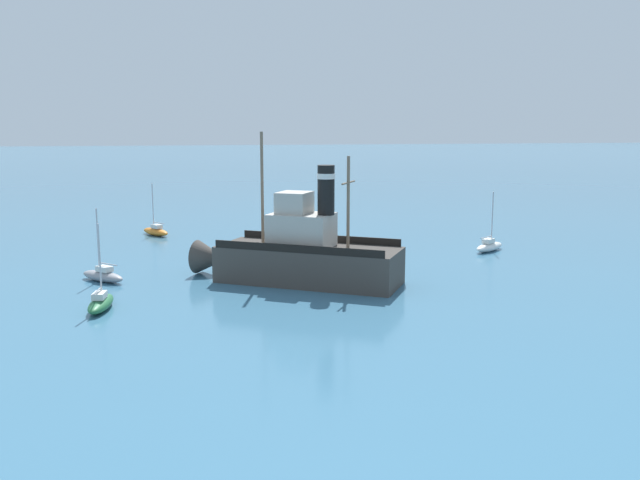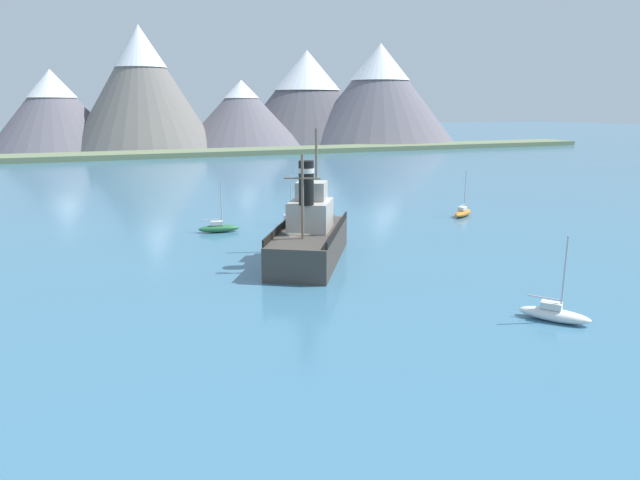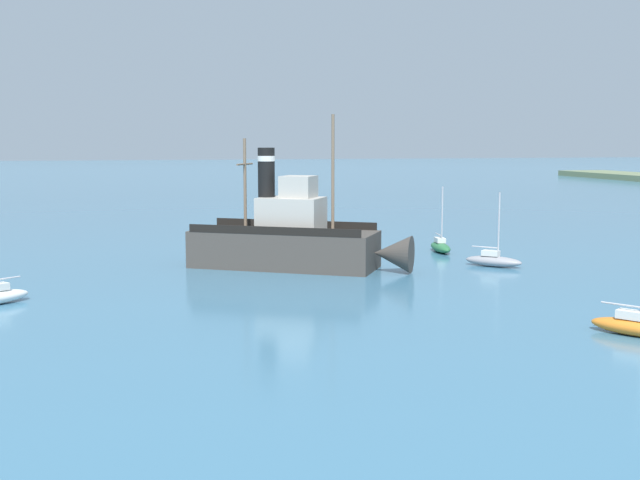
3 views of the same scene
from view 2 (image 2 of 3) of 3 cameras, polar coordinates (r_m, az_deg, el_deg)
name	(u,v)px [view 2 (image 2 of 3)]	position (r m, az deg, el deg)	size (l,w,h in m)	color
ground_plane	(302,263)	(43.36, -1.86, -2.30)	(600.00, 600.00, 0.00)	teal
mountain_ridge	(172,93)	(168.11, -14.59, 14.02)	(182.59, 63.06, 32.46)	slate
shoreline_strip	(156,154)	(138.06, -16.04, 8.25)	(240.00, 12.00, 1.20)	#6B7A56
old_tugboat	(311,236)	(43.95, -0.93, 0.39)	(10.28, 14.09, 9.90)	#423D38
sailboat_white	(554,314)	(34.40, 22.37, -6.82)	(3.17, 3.69, 4.90)	white
sailboat_green	(219,228)	(54.50, -10.09, 1.22)	(3.91, 1.58, 4.90)	#286B3D
sailboat_orange	(463,212)	(63.25, 14.09, 2.69)	(3.77, 3.04, 4.90)	orange
sailboat_grey	(290,221)	(57.03, -3.05, 1.95)	(3.47, 3.46, 4.90)	gray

